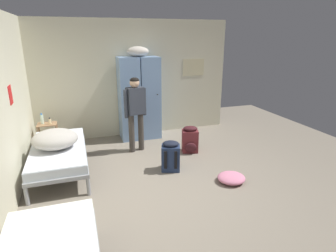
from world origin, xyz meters
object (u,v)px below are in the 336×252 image
object	(u,v)px
bed_left_rear	(59,152)
clothes_pile_pink	(231,178)
bedding_heap	(55,139)
person_traveler	(135,108)
water_bottle	(42,119)
backpack_navy	(171,156)
locker_bank	(139,97)
shelf_unit	(48,134)
backpack_maroon	(190,140)
lotion_bottle	(50,121)

from	to	relation	value
bed_left_rear	clothes_pile_pink	distance (m)	2.95
bedding_heap	person_traveler	xyz separation A→B (m)	(1.50, 0.61, 0.27)
bedding_heap	water_bottle	bearing A→B (deg)	103.60
bed_left_rear	clothes_pile_pink	size ratio (longest dim) A/B	4.17
backpack_navy	locker_bank	bearing A→B (deg)	93.98
bed_left_rear	shelf_unit	bearing A→B (deg)	102.19
person_traveler	backpack_maroon	world-z (taller)	person_traveler
shelf_unit	clothes_pile_pink	bearing A→B (deg)	-39.56
person_traveler	backpack_navy	xyz separation A→B (m)	(0.38, -1.06, -0.66)
person_traveler	lotion_bottle	size ratio (longest dim) A/B	11.19
bed_left_rear	water_bottle	world-z (taller)	water_bottle
shelf_unit	bedding_heap	bearing A→B (deg)	-79.75
shelf_unit	water_bottle	xyz separation A→B (m)	(-0.08, 0.02, 0.33)
water_bottle	lotion_bottle	bearing A→B (deg)	-21.80
locker_bank	lotion_bottle	size ratio (longest dim) A/B	15.25
bed_left_rear	person_traveler	distance (m)	1.66
water_bottle	lotion_bottle	size ratio (longest dim) A/B	1.65
shelf_unit	lotion_bottle	xyz separation A→B (m)	(0.07, -0.04, 0.28)
lotion_bottle	backpack_navy	xyz separation A→B (m)	(2.04, -1.63, -0.37)
person_traveler	clothes_pile_pink	world-z (taller)	person_traveler
bed_left_rear	lotion_bottle	bearing A→B (deg)	99.15
backpack_maroon	shelf_unit	bearing A→B (deg)	159.42
bedding_heap	person_traveler	distance (m)	1.65
shelf_unit	person_traveler	xyz separation A→B (m)	(1.73, -0.62, 0.57)
lotion_bottle	bedding_heap	bearing A→B (deg)	-82.70
shelf_unit	person_traveler	distance (m)	1.92
backpack_maroon	backpack_navy	bearing A→B (deg)	-134.77
clothes_pile_pink	person_traveler	bearing A→B (deg)	123.52
shelf_unit	lotion_bottle	bearing A→B (deg)	-29.74
person_traveler	water_bottle	size ratio (longest dim) A/B	6.79
locker_bank	backpack_maroon	xyz separation A→B (m)	(0.77, -1.19, -0.71)
shelf_unit	bed_left_rear	bearing A→B (deg)	-77.81
locker_bank	bedding_heap	size ratio (longest dim) A/B	2.82
locker_bank	backpack_navy	bearing A→B (deg)	-86.02
person_traveler	lotion_bottle	world-z (taller)	person_traveler
bedding_heap	water_bottle	xyz separation A→B (m)	(-0.30, 1.25, 0.02)
bed_left_rear	backpack_navy	size ratio (longest dim) A/B	3.45
bedding_heap	backpack_maroon	distance (m)	2.56
locker_bank	backpack_maroon	size ratio (longest dim) A/B	3.76
backpack_navy	backpack_maroon	bearing A→B (deg)	45.23
bedding_heap	backpack_maroon	bearing A→B (deg)	4.49
bed_left_rear	backpack_navy	bearing A→B (deg)	-15.57
backpack_navy	bed_left_rear	bearing A→B (deg)	164.43
locker_bank	clothes_pile_pink	xyz separation A→B (m)	(0.93, -2.57, -0.90)
lotion_bottle	backpack_navy	distance (m)	2.64
locker_bank	lotion_bottle	xyz separation A→B (m)	(-1.91, -0.20, -0.34)
shelf_unit	backpack_navy	xyz separation A→B (m)	(2.11, -1.67, -0.09)
bedding_heap	lotion_bottle	xyz separation A→B (m)	(-0.15, 1.19, -0.02)
person_traveler	clothes_pile_pink	size ratio (longest dim) A/B	3.34
backpack_maroon	clothes_pile_pink	bearing A→B (deg)	-83.25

